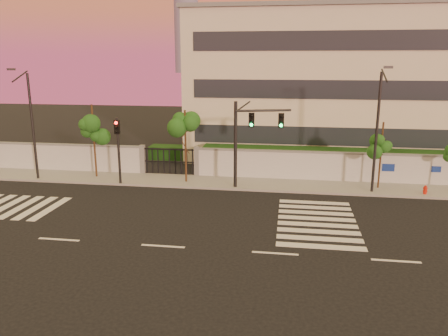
{
  "coord_description": "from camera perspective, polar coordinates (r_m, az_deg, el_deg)",
  "views": [
    {
      "loc": [
        5.42,
        -17.53,
        8.1
      ],
      "look_at": [
        1.86,
        6.0,
        2.22
      ],
      "focal_mm": 35.0,
      "sensor_mm": 36.0,
      "label": 1
    }
  ],
  "objects": [
    {
      "name": "institutional_building",
      "position": [
        39.73,
        14.01,
        10.66
      ],
      "size": [
        24.4,
        12.4,
        12.25
      ],
      "color": "beige",
      "rests_on": "ground"
    },
    {
      "name": "sidewalk",
      "position": [
        29.66,
        -2.25,
        -1.84
      ],
      "size": [
        60.0,
        3.0,
        0.15
      ],
      "primitive_type": "cube",
      "color": "gray",
      "rests_on": "ground"
    },
    {
      "name": "road_markings",
      "position": [
        23.83,
        -9.08,
        -6.16
      ],
      "size": [
        57.0,
        7.62,
        0.02
      ],
      "color": "silver",
      "rests_on": "ground"
    },
    {
      "name": "streetlight_east",
      "position": [
        27.83,
        19.43,
        5.07
      ],
      "size": [
        0.47,
        1.88,
        7.81
      ],
      "color": "black",
      "rests_on": "ground"
    },
    {
      "name": "streetlight_west",
      "position": [
        32.09,
        -23.92,
        5.58
      ],
      "size": [
        0.46,
        1.84,
        7.64
      ],
      "color": "black",
      "rests_on": "ground"
    },
    {
      "name": "street_tree_e",
      "position": [
        29.15,
        19.97,
        3.4
      ],
      "size": [
        1.39,
        1.11,
        4.38
      ],
      "color": "#382314",
      "rests_on": "ground"
    },
    {
      "name": "fire_hydrant",
      "position": [
        29.4,
        24.78,
        -2.73
      ],
      "size": [
        0.28,
        0.26,
        0.7
      ],
      "rotation": [
        0.0,
        0.0,
        -0.23
      ],
      "color": "red",
      "rests_on": "ground"
    },
    {
      "name": "ground",
      "position": [
        20.06,
        -7.96,
        -10.09
      ],
      "size": [
        120.0,
        120.0,
        0.0
      ],
      "primitive_type": "plane",
      "color": "black",
      "rests_on": "ground"
    },
    {
      "name": "hedge_row",
      "position": [
        33.36,
        1.07,
        1.26
      ],
      "size": [
        41.0,
        4.25,
        1.8
      ],
      "color": "black",
      "rests_on": "ground"
    },
    {
      "name": "traffic_signal_secondary",
      "position": [
        29.29,
        -13.67,
        3.2
      ],
      "size": [
        0.35,
        0.34,
        4.53
      ],
      "rotation": [
        0.0,
        0.0,
        0.13
      ],
      "color": "black",
      "rests_on": "ground"
    },
    {
      "name": "street_tree_c",
      "position": [
        31.4,
        -16.69,
        5.47
      ],
      "size": [
        1.6,
        1.28,
        5.2
      ],
      "color": "#382314",
      "rests_on": "ground"
    },
    {
      "name": "street_tree_d",
      "position": [
        28.91,
        -5.04,
        4.96
      ],
      "size": [
        1.57,
        1.25,
        4.96
      ],
      "color": "#382314",
      "rests_on": "ground"
    },
    {
      "name": "traffic_signal_main",
      "position": [
        27.45,
        2.99,
        4.36
      ],
      "size": [
        3.53,
        1.08,
        5.65
      ],
      "rotation": [
        0.0,
        0.0,
        0.27
      ],
      "color": "black",
      "rests_on": "ground"
    },
    {
      "name": "perimeter_wall",
      "position": [
        30.82,
        -1.56,
        0.68
      ],
      "size": [
        60.0,
        0.36,
        2.2
      ],
      "color": "#B5B7BC",
      "rests_on": "ground"
    }
  ]
}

